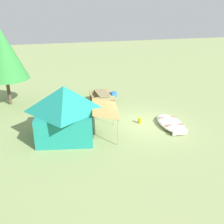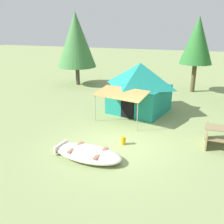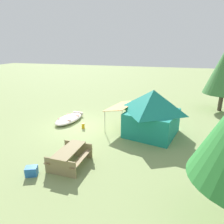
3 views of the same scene
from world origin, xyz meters
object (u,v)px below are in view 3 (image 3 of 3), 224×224
at_px(cooler_box, 32,171).
at_px(fuel_can, 83,126).
at_px(beached_rowboat, 69,119).
at_px(canvas_cabin_tent, 152,112).
at_px(picnic_table, 70,155).

xyz_separation_m(cooler_box, fuel_can, (-5.10, 0.03, -0.02)).
bearing_deg(beached_rowboat, canvas_cabin_tent, 84.47).
bearing_deg(picnic_table, cooler_box, -46.39).
xyz_separation_m(picnic_table, fuel_can, (-3.98, -1.14, -0.32)).
xyz_separation_m(canvas_cabin_tent, fuel_can, (0.36, -4.25, -1.23)).
bearing_deg(picnic_table, canvas_cabin_tent, 144.40).
relative_size(beached_rowboat, cooler_box, 5.93).
distance_m(canvas_cabin_tent, cooler_box, 7.05).
relative_size(canvas_cabin_tent, fuel_can, 13.36).
bearing_deg(canvas_cabin_tent, picnic_table, -35.60).
bearing_deg(canvas_cabin_tent, cooler_box, -38.11).
distance_m(beached_rowboat, cooler_box, 6.19).
bearing_deg(fuel_can, cooler_box, -0.38).
xyz_separation_m(beached_rowboat, canvas_cabin_tent, (0.55, 5.73, 1.21)).
relative_size(canvas_cabin_tent, picnic_table, 2.48).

